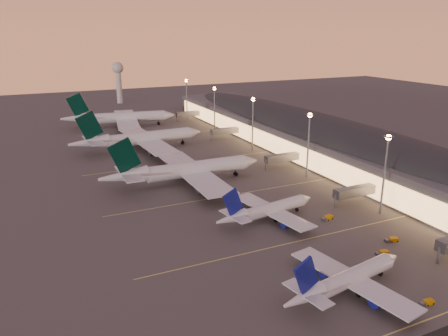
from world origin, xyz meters
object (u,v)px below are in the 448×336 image
(airliner_narrow_south, at_px, (346,280))
(airliner_wide_far, at_px, (120,118))
(baggage_tug_a, at_px, (427,302))
(baggage_tug_b, at_px, (382,253))
(airliner_wide_near, at_px, (184,171))
(baggage_tug_c, at_px, (327,218))
(radar_tower, at_px, (118,76))
(airliner_wide_mid, at_px, (139,139))
(baggage_tug_d, at_px, (392,240))
(airliner_narrow_north, at_px, (267,210))

(airliner_narrow_south, height_order, airliner_wide_far, airliner_wide_far)
(baggage_tug_a, height_order, baggage_tug_b, baggage_tug_b)
(airliner_wide_near, height_order, baggage_tug_c, airliner_wide_near)
(baggage_tug_a, distance_m, baggage_tug_c, 45.27)
(airliner_wide_near, xyz_separation_m, baggage_tug_b, (27.57, -74.41, -4.74))
(baggage_tug_a, distance_m, baggage_tug_b, 21.75)
(radar_tower, distance_m, baggage_tug_b, 281.59)
(airliner_wide_mid, distance_m, baggage_tug_d, 132.00)
(radar_tower, height_order, baggage_tug_c, radar_tower)
(airliner_wide_near, distance_m, radar_tower, 207.99)
(airliner_wide_far, distance_m, radar_tower, 95.73)
(airliner_wide_far, bearing_deg, baggage_tug_c, -70.95)
(airliner_narrow_south, bearing_deg, baggage_tug_a, -48.85)
(radar_tower, xyz_separation_m, baggage_tug_c, (7.81, -256.65, -21.33))
(airliner_wide_mid, bearing_deg, airliner_narrow_north, -85.09)
(airliner_narrow_north, bearing_deg, airliner_wide_near, 95.66)
(airliner_narrow_north, distance_m, baggage_tug_c, 19.15)
(airliner_wide_mid, relative_size, baggage_tug_c, 15.55)
(airliner_wide_far, bearing_deg, airliner_narrow_north, -76.75)
(airliner_narrow_south, bearing_deg, radar_tower, 77.53)
(airliner_narrow_north, distance_m, airliner_wide_near, 44.36)
(airliner_wide_far, distance_m, baggage_tug_a, 209.99)
(baggage_tug_a, bearing_deg, radar_tower, 94.41)
(airliner_wide_near, relative_size, airliner_wide_mid, 0.95)
(airliner_wide_mid, height_order, baggage_tug_a, airliner_wide_mid)
(airliner_narrow_north, bearing_deg, baggage_tug_c, -32.10)
(airliner_wide_mid, relative_size, radar_tower, 2.04)
(airliner_narrow_south, xyz_separation_m, baggage_tug_b, (20.55, 9.75, -2.89))
(airliner_narrow_south, height_order, baggage_tug_b, airliner_narrow_south)
(airliner_wide_far, bearing_deg, airliner_wide_near, -80.89)
(airliner_narrow_south, bearing_deg, airliner_wide_mid, 84.13)
(airliner_wide_far, distance_m, baggage_tug_d, 187.34)
(baggage_tug_a, bearing_deg, airliner_wide_near, 106.54)
(airliner_narrow_north, height_order, airliner_wide_mid, airliner_wide_mid)
(airliner_narrow_north, distance_m, baggage_tug_a, 52.84)
(airliner_wide_near, bearing_deg, baggage_tug_b, -69.35)
(radar_tower, distance_m, baggage_tug_c, 257.66)
(airliner_wide_far, bearing_deg, baggage_tug_d, -69.87)
(baggage_tug_b, bearing_deg, radar_tower, 100.11)
(airliner_wide_near, xyz_separation_m, baggage_tug_a, (20.21, -94.87, -4.79))
(airliner_narrow_north, relative_size, baggage_tug_d, 9.46)
(airliner_narrow_south, height_order, baggage_tug_d, airliner_narrow_south)
(airliner_wide_near, height_order, baggage_tug_b, airliner_wide_near)
(airliner_wide_far, distance_m, baggage_tug_b, 190.53)
(airliner_wide_far, bearing_deg, airliner_narrow_south, -78.74)
(radar_tower, relative_size, baggage_tug_c, 7.63)
(airliner_wide_far, xyz_separation_m, baggage_tug_a, (19.64, -209.01, -5.12))
(airliner_wide_mid, bearing_deg, radar_tower, 78.23)
(airliner_wide_far, height_order, radar_tower, radar_tower)
(airliner_wide_mid, height_order, baggage_tug_d, airliner_wide_mid)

